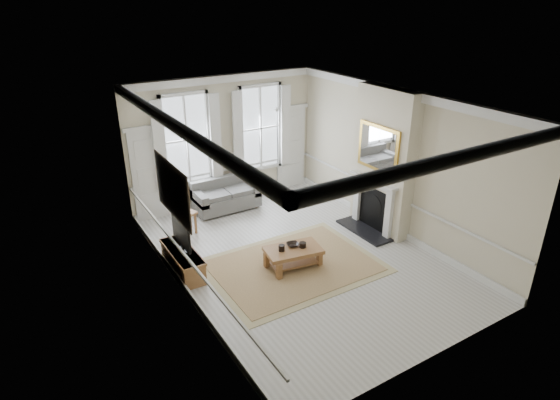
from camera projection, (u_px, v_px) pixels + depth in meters
floor at (299, 258)px, 10.14m from camera, size 7.20×7.20×0.00m
ceiling at (303, 101)px, 8.75m from camera, size 7.20×7.20×0.00m
back_wall at (224, 141)px, 12.25m from camera, size 5.20×0.00×5.20m
left_wall at (178, 214)px, 8.21m from camera, size 0.00×7.20×7.20m
right_wall at (395, 163)px, 10.68m from camera, size 0.00×7.20×7.20m
window_left at (187, 140)px, 11.63m from camera, size 1.26×0.20×2.20m
window_right at (260, 128)px, 12.63m from camera, size 1.26×0.20×2.20m
door_left at (150, 175)px, 11.47m from camera, size 0.90×0.08×2.30m
door_right at (291, 149)px, 13.42m from camera, size 0.90×0.08×2.30m
painting at (172, 190)px, 8.32m from camera, size 0.05×1.66×1.06m
chimney_breast at (384, 161)px, 10.76m from camera, size 0.35×1.70×3.38m
hearth at (364, 230)px, 11.24m from camera, size 0.55×1.50×0.05m
fireplace at (373, 202)px, 11.05m from camera, size 0.21×1.45×1.33m
mirror at (378, 148)px, 10.51m from camera, size 0.06×1.26×1.06m
sofa at (225, 196)px, 12.29m from camera, size 1.68×0.82×0.82m
side_table at (185, 216)px, 11.05m from camera, size 0.55×0.55×0.53m
rug at (293, 266)px, 9.81m from camera, size 3.50×2.60×0.02m
coffee_table at (293, 252)px, 9.67m from camera, size 1.25×0.86×0.43m
ceramic_pot_a at (282, 248)px, 9.53m from camera, size 0.13×0.13×0.13m
ceramic_pot_b at (303, 245)px, 9.68m from camera, size 0.15×0.15×0.11m
bowl at (293, 245)px, 9.73m from camera, size 0.30×0.30×0.06m
tv_stand at (183, 261)px, 9.54m from camera, size 0.45×1.39×0.50m
tv at (181, 233)px, 9.28m from camera, size 0.08×0.90×0.68m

